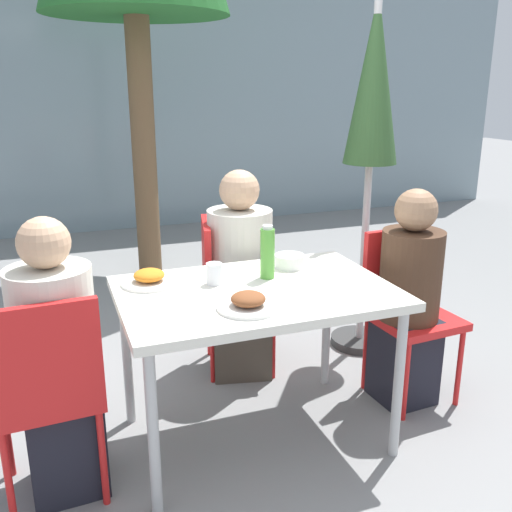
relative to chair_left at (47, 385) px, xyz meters
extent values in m
plane|color=gray|center=(0.89, 0.13, -0.52)|extent=(24.00, 24.00, 0.00)
cube|color=gray|center=(0.89, 4.54, 0.98)|extent=(10.00, 0.20, 3.00)
cube|color=silver|center=(0.89, 0.13, 0.21)|extent=(1.19, 0.80, 0.04)
cylinder|color=#B7B7B7|center=(0.36, -0.21, -0.17)|extent=(0.04, 0.04, 0.71)
cylinder|color=#B7B7B7|center=(1.43, -0.21, -0.17)|extent=(0.04, 0.04, 0.71)
cylinder|color=#B7B7B7|center=(0.36, 0.47, -0.17)|extent=(0.04, 0.04, 0.71)
cylinder|color=#B7B7B7|center=(1.43, 0.47, -0.17)|extent=(0.04, 0.04, 0.71)
cube|color=red|center=(0.00, 0.08, -0.08)|extent=(0.42, 0.42, 0.04)
cube|color=red|center=(0.01, -0.10, 0.15)|extent=(0.40, 0.06, 0.42)
cylinder|color=red|center=(-0.18, 0.24, -0.31)|extent=(0.03, 0.03, 0.42)
cylinder|color=red|center=(0.16, 0.26, -0.31)|extent=(0.03, 0.03, 0.42)
cylinder|color=red|center=(-0.16, -0.10, -0.31)|extent=(0.03, 0.03, 0.42)
cylinder|color=red|center=(0.17, -0.08, -0.31)|extent=(0.03, 0.03, 0.42)
cube|color=black|center=(0.05, 0.08, -0.29)|extent=(0.31, 0.31, 0.46)
cylinder|color=beige|center=(0.05, 0.08, 0.19)|extent=(0.32, 0.32, 0.49)
sphere|color=tan|center=(0.05, 0.08, 0.53)|extent=(0.19, 0.19, 0.19)
cube|color=red|center=(1.79, 0.19, -0.08)|extent=(0.43, 0.43, 0.04)
cube|color=red|center=(1.77, 0.37, 0.15)|extent=(0.40, 0.06, 0.42)
cylinder|color=red|center=(1.97, 0.03, -0.31)|extent=(0.03, 0.03, 0.42)
cylinder|color=red|center=(1.63, 0.01, -0.31)|extent=(0.03, 0.03, 0.42)
cylinder|color=red|center=(1.94, 0.37, -0.31)|extent=(0.03, 0.03, 0.42)
cylinder|color=red|center=(1.61, 0.35, -0.31)|extent=(0.03, 0.03, 0.42)
cube|color=black|center=(1.74, 0.19, -0.29)|extent=(0.29, 0.29, 0.46)
cylinder|color=#472D1E|center=(1.74, 0.19, 0.17)|extent=(0.31, 0.31, 0.46)
sphere|color=#9E7556|center=(1.74, 0.19, 0.50)|extent=(0.21, 0.21, 0.21)
cube|color=red|center=(1.05, 0.83, -0.08)|extent=(0.48, 0.48, 0.04)
cube|color=red|center=(0.87, 0.87, 0.15)|extent=(0.12, 0.40, 0.42)
cylinder|color=red|center=(1.25, 0.96, -0.31)|extent=(0.03, 0.03, 0.42)
cylinder|color=red|center=(1.18, 0.63, -0.31)|extent=(0.03, 0.03, 0.42)
cylinder|color=red|center=(0.92, 1.04, -0.31)|extent=(0.03, 0.03, 0.42)
cylinder|color=red|center=(0.85, 0.70, -0.31)|extent=(0.03, 0.03, 0.42)
cube|color=#473D33|center=(1.04, 0.78, -0.29)|extent=(0.38, 0.38, 0.46)
cylinder|color=beige|center=(1.04, 0.78, 0.19)|extent=(0.36, 0.36, 0.49)
sphere|color=tan|center=(1.04, 0.78, 0.54)|extent=(0.22, 0.22, 0.22)
cylinder|color=#333333|center=(1.86, 0.84, -0.50)|extent=(0.36, 0.36, 0.05)
cylinder|color=#BCBCBC|center=(1.86, 0.84, 0.53)|extent=(0.04, 0.04, 2.10)
cone|color=#2D5128|center=(1.86, 0.84, 1.11)|extent=(0.31, 0.31, 0.94)
cylinder|color=white|center=(0.78, -0.07, 0.23)|extent=(0.25, 0.25, 0.01)
ellipsoid|color=brown|center=(0.78, -0.07, 0.27)|extent=(0.14, 0.14, 0.06)
cylinder|color=white|center=(0.46, 0.36, 0.23)|extent=(0.25, 0.25, 0.01)
ellipsoid|color=orange|center=(0.46, 0.36, 0.27)|extent=(0.14, 0.14, 0.06)
cylinder|color=#51A338|center=(0.99, 0.25, 0.34)|extent=(0.07, 0.07, 0.23)
cylinder|color=white|center=(0.99, 0.25, 0.47)|extent=(0.05, 0.05, 0.02)
cylinder|color=white|center=(0.74, 0.26, 0.27)|extent=(0.07, 0.07, 0.10)
cylinder|color=white|center=(1.15, 0.36, 0.26)|extent=(0.15, 0.15, 0.06)
cylinder|color=brown|center=(0.87, 2.77, 0.54)|extent=(0.20, 0.20, 2.12)
camera|label=1|loc=(0.08, -2.06, 1.09)|focal=40.00mm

